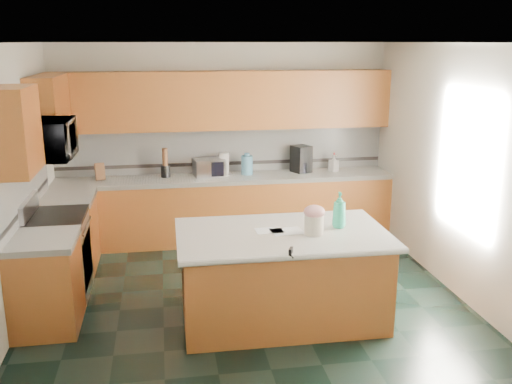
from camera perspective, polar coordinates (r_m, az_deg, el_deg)
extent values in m
plane|color=black|center=(6.26, -0.85, -10.84)|extent=(4.60, 4.60, 0.00)
plane|color=white|center=(5.64, -0.96, 14.71)|extent=(4.60, 4.60, 0.00)
cube|color=beige|center=(8.06, -3.35, 5.09)|extent=(4.60, 0.04, 2.70)
cube|color=beige|center=(3.63, 4.57, -7.28)|extent=(4.60, 0.04, 2.70)
cube|color=beige|center=(5.93, -23.64, 0.29)|extent=(0.04, 4.60, 2.70)
cube|color=beige|center=(6.55, 19.62, 1.96)|extent=(0.04, 4.60, 2.70)
cube|color=#56240B|center=(7.96, -3.00, -1.84)|extent=(4.60, 0.60, 0.86)
cube|color=silver|center=(7.84, -3.05, 1.38)|extent=(4.60, 0.64, 0.06)
cube|color=#56240B|center=(7.80, -3.27, 9.14)|extent=(4.60, 0.33, 0.78)
cube|color=silver|center=(8.05, -3.31, 4.24)|extent=(4.60, 0.02, 0.63)
cube|color=black|center=(8.08, -3.29, 2.88)|extent=(4.60, 0.01, 0.05)
cube|color=#56240B|center=(7.33, -18.11, -4.06)|extent=(0.60, 0.82, 0.86)
cube|color=silver|center=(7.20, -18.41, -0.59)|extent=(0.64, 0.82, 0.06)
cube|color=#56240B|center=(5.92, -20.24, -8.80)|extent=(0.60, 0.72, 0.86)
cube|color=silver|center=(5.76, -20.64, -4.59)|extent=(0.64, 0.72, 0.06)
cube|color=silver|center=(6.47, -22.13, 0.53)|extent=(0.02, 2.30, 0.63)
cube|color=black|center=(6.52, -21.91, -1.13)|extent=(0.01, 2.30, 0.05)
cube|color=#56240B|center=(7.17, -20.01, 7.77)|extent=(0.33, 1.09, 0.78)
cube|color=#56240B|center=(5.55, -23.00, 5.66)|extent=(0.33, 0.72, 0.78)
cube|color=#B7B7BC|center=(6.60, -19.10, -6.17)|extent=(0.60, 0.76, 0.88)
cube|color=black|center=(6.56, -16.56, -6.43)|extent=(0.02, 0.68, 0.55)
cube|color=black|center=(6.45, -19.44, -2.35)|extent=(0.62, 0.78, 0.04)
cylinder|color=#B7B7BC|center=(6.44, -16.55, -3.27)|extent=(0.02, 0.66, 0.02)
cube|color=#B7B7BC|center=(6.47, -21.80, -1.41)|extent=(0.06, 0.76, 0.18)
imported|color=#B7B7BC|center=(6.27, -20.10, 4.94)|extent=(0.50, 0.73, 0.41)
cube|color=#56240B|center=(5.74, 2.58, -8.62)|extent=(1.96, 1.13, 0.86)
cube|color=silver|center=(5.57, 2.64, -4.28)|extent=(2.06, 1.23, 0.06)
cylinder|color=silver|center=(5.02, 4.08, -6.52)|extent=(2.05, 0.08, 0.06)
cylinder|color=beige|center=(5.48, 5.82, -3.27)|extent=(0.24, 0.24, 0.19)
ellipsoid|color=#D68F8F|center=(5.44, 5.85, -1.99)|extent=(0.21, 0.21, 0.13)
cylinder|color=tan|center=(5.43, 5.87, -1.53)|extent=(0.07, 0.02, 0.02)
sphere|color=tan|center=(5.42, 5.52, -1.55)|extent=(0.04, 0.04, 0.04)
sphere|color=tan|center=(5.44, 6.21, -1.52)|extent=(0.04, 0.04, 0.04)
imported|color=#239C77|center=(5.69, 8.34, -1.80)|extent=(0.16, 0.16, 0.36)
cube|color=white|center=(5.57, 3.12, -3.95)|extent=(0.33, 0.27, 0.00)
cube|color=white|center=(5.58, 1.32, -3.87)|extent=(0.27, 0.21, 0.00)
cube|color=black|center=(5.01, 3.51, -6.04)|extent=(0.06, 0.09, 0.08)
cylinder|color=black|center=(4.97, 3.64, -6.47)|extent=(0.01, 0.06, 0.01)
cube|color=#472814|center=(7.86, -15.35, 1.97)|extent=(0.16, 0.19, 0.25)
cylinder|color=black|center=(7.85, -9.03, 2.07)|extent=(0.13, 0.13, 0.16)
cylinder|color=#472814|center=(7.81, -9.09, 3.50)|extent=(0.08, 0.08, 0.24)
cube|color=#B7B7BC|center=(7.84, -4.70, 2.46)|extent=(0.45, 0.34, 0.24)
cube|color=black|center=(7.71, -4.61, 2.25)|extent=(0.37, 0.01, 0.20)
cylinder|color=white|center=(7.90, -3.21, 2.84)|extent=(0.14, 0.14, 0.31)
cylinder|color=#B7B7BC|center=(7.93, -3.20, 1.81)|extent=(0.20, 0.20, 0.01)
cylinder|color=#5293B6|center=(7.90, -0.91, 2.70)|extent=(0.16, 0.16, 0.26)
cylinder|color=#5293B6|center=(7.87, -0.91, 3.77)|extent=(0.07, 0.07, 0.04)
cube|color=black|center=(8.06, 4.54, 3.32)|extent=(0.30, 0.31, 0.38)
cylinder|color=black|center=(8.03, 4.62, 2.46)|extent=(0.16, 0.16, 0.16)
imported|color=white|center=(8.17, 7.79, 2.89)|extent=(0.15, 0.15, 0.24)
cylinder|color=red|center=(8.14, 7.83, 3.82)|extent=(0.02, 0.02, 0.03)
cube|color=white|center=(6.34, 20.35, 2.87)|extent=(0.02, 1.40, 1.10)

